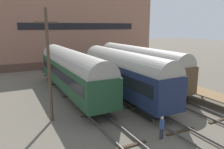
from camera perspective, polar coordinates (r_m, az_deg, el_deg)
name	(u,v)px	position (r m, az deg, el deg)	size (l,w,h in m)	color
ground_plane	(155,117)	(19.69, 11.21, -10.95)	(200.00, 200.00, 0.00)	#60594C
track_left	(109,126)	(17.43, -0.71, -13.41)	(2.60, 60.00, 0.26)	#4C4742
track_middle	(155,116)	(19.63, 11.23, -10.57)	(2.60, 60.00, 0.26)	#4C4742
track_right	(193,107)	(22.52, 20.29, -8.07)	(2.60, 60.00, 0.26)	#4C4742
train_car_green	(71,70)	(25.29, -10.62, 1.27)	(3.09, 18.40, 5.17)	black
train_car_navy	(124,72)	(23.19, 3.03, 0.64)	(2.87, 15.18, 5.25)	black
train_car_brown	(138,64)	(28.76, 6.86, 2.83)	(2.88, 17.13, 5.19)	black
station_platform	(196,90)	(25.31, 21.07, -3.82)	(2.42, 10.94, 1.10)	brown
bench	(189,83)	(25.65, 19.47, -2.14)	(1.40, 0.40, 0.91)	brown
person_worker	(162,126)	(15.92, 12.90, -12.89)	(0.32, 0.32, 1.69)	#282833
utility_pole	(49,65)	(18.11, -16.16, 2.39)	(1.80, 0.24, 9.14)	#473828
warehouse_building	(72,30)	(48.96, -10.49, 11.46)	(32.09, 12.65, 14.09)	brown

